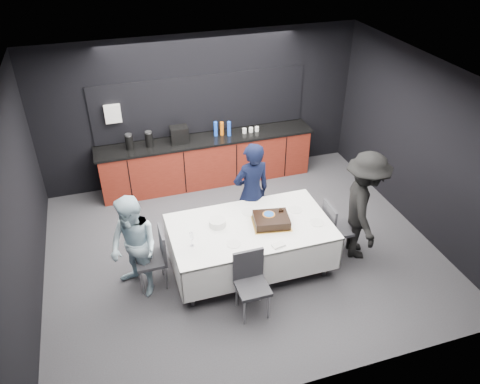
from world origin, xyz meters
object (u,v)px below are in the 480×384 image
object	(u,v)px
champagne_flute	(191,237)
chair_right	(335,226)
cake_assembly	(271,220)
person_left	(134,248)
person_right	(363,206)
plate_stack	(217,223)
person_center	(252,192)
party_table	(250,233)
chair_left	(156,254)
chair_near	(251,279)

from	to	relation	value
champagne_flute	chair_right	size ratio (longest dim) A/B	0.24
champagne_flute	chair_right	world-z (taller)	champagne_flute
cake_assembly	chair_right	distance (m)	1.08
person_left	person_right	world-z (taller)	person_right
plate_stack	person_center	world-z (taller)	person_center
party_table	chair_right	size ratio (longest dim) A/B	2.51
plate_stack	chair_right	bearing A→B (deg)	-7.20
cake_assembly	person_right	world-z (taller)	person_right
chair_left	person_right	distance (m)	3.12
party_table	person_right	distance (m)	1.74
plate_stack	chair_left	distance (m)	0.98
champagne_flute	person_right	distance (m)	2.61
champagne_flute	person_left	size ratio (longest dim) A/B	0.14
cake_assembly	person_right	size ratio (longest dim) A/B	0.34
chair_left	person_right	world-z (taller)	person_right
chair_left	person_right	bearing A→B (deg)	-4.85
chair_near	person_right	xyz separation A→B (m)	(1.97, 0.61, 0.35)
person_right	cake_assembly	bearing A→B (deg)	103.55
cake_assembly	plate_stack	bearing A→B (deg)	165.48
party_table	cake_assembly	distance (m)	0.37
champagne_flute	person_left	bearing A→B (deg)	165.05
champagne_flute	chair_right	bearing A→B (deg)	2.76
champagne_flute	person_left	world-z (taller)	person_left
party_table	chair_near	world-z (taller)	chair_near
party_table	chair_near	xyz separation A→B (m)	(-0.26, -0.79, -0.11)
chair_left	chair_near	world-z (taller)	same
plate_stack	person_left	xyz separation A→B (m)	(-1.20, -0.13, -0.05)
chair_near	party_table	bearing A→B (deg)	71.95
person_right	plate_stack	bearing A→B (deg)	100.36
chair_right	chair_near	size ratio (longest dim) A/B	1.00
cake_assembly	chair_left	world-z (taller)	cake_assembly
champagne_flute	person_right	xyz separation A→B (m)	(2.61, 0.00, -0.06)
chair_left	person_right	size ratio (longest dim) A/B	0.52
plate_stack	chair_left	world-z (taller)	chair_left
chair_near	person_left	world-z (taller)	person_left
party_table	chair_right	bearing A→B (deg)	-3.28
cake_assembly	chair_left	bearing A→B (deg)	175.70
person_center	chair_right	bearing A→B (deg)	134.55
cake_assembly	chair_right	bearing A→B (deg)	-1.70
person_left	chair_right	bearing A→B (deg)	54.24
party_table	person_center	xyz separation A→B (m)	(0.26, 0.71, 0.22)
chair_left	chair_right	bearing A→B (deg)	-3.31
chair_right	plate_stack	bearing A→B (deg)	172.80
plate_stack	chair_right	xyz separation A→B (m)	(1.79, -0.23, -0.30)
chair_left	chair_near	bearing A→B (deg)	-37.79
plate_stack	person_center	xyz separation A→B (m)	(0.71, 0.57, 0.03)
champagne_flute	person_center	distance (m)	1.47
party_table	chair_left	size ratio (longest dim) A/B	2.51
person_right	champagne_flute	bearing A→B (deg)	109.11
cake_assembly	chair_near	distance (m)	0.98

